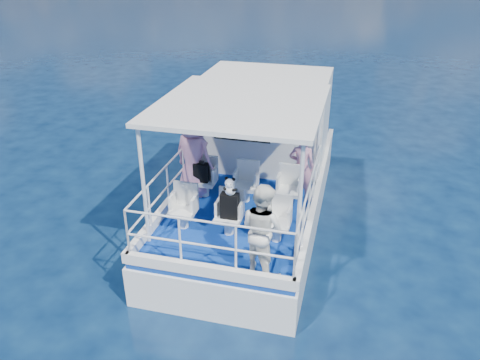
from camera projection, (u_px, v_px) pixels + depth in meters
The scene contains 20 objects.
ground at pixel (243, 241), 10.13m from camera, with size 2000.00×2000.00×0.00m, color #071837.
hull at pixel (253, 218), 11.00m from camera, with size 3.00×7.00×1.60m, color white.
deck at pixel (254, 186), 10.62m from camera, with size 2.90×6.90×0.10m, color navy.
cabin at pixel (266, 119), 11.22m from camera, with size 2.85×2.00×2.20m, color white.
canopy at pixel (241, 104), 8.55m from camera, with size 3.00×3.20×0.08m, color white.
canopy_posts at pixel (240, 162), 9.02m from camera, with size 2.77×2.97×2.20m.
railings at pixel (236, 197), 9.01m from camera, with size 2.84×3.59×1.00m, color white, non-canonical shape.
seat_port_fwd at pixel (205, 187), 10.01m from camera, with size 0.48×0.46×0.38m, color white.
seat_center_fwd at pixel (245, 192), 9.82m from camera, with size 0.48×0.46×0.38m, color white.
seat_stbd_fwd at pixel (288, 198), 9.62m from camera, with size 0.48×0.46×0.38m, color white.
seat_port_aft at pixel (183, 218), 8.89m from camera, with size 0.48×0.46×0.38m, color white.
seat_center_aft at pixel (229, 224), 8.69m from camera, with size 0.48×0.46×0.38m, color white.
seat_stbd_aft at pixel (277, 231), 8.49m from camera, with size 0.48×0.46×0.38m, color white.
passenger_port_fwd at pixel (193, 155), 9.78m from camera, with size 0.68×0.48×1.81m, color pink.
passenger_stbd_fwd at pixel (301, 167), 9.67m from camera, with size 0.53×0.35×1.46m, color #C580A1.
passenger_stbd_aft at pixel (262, 229), 7.43m from camera, with size 0.77×0.60×1.59m, color white.
backpack_port at pixel (201, 172), 9.78m from camera, with size 0.31×0.17×0.41m, color black.
backpack_center at pixel (230, 206), 8.44m from camera, with size 0.33×0.18×0.49m, color black.
compact_camera at pixel (202, 162), 9.67m from camera, with size 0.10×0.06×0.06m, color black.
panda at pixel (230, 186), 8.24m from camera, with size 0.22×0.18×0.34m, color white, non-canonical shape.
Camera 1 is at (2.03, -8.21, 5.74)m, focal length 35.00 mm.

